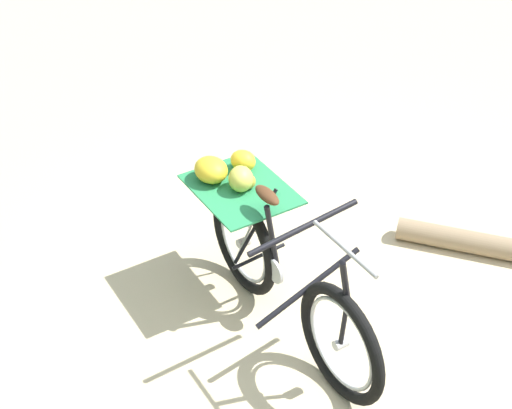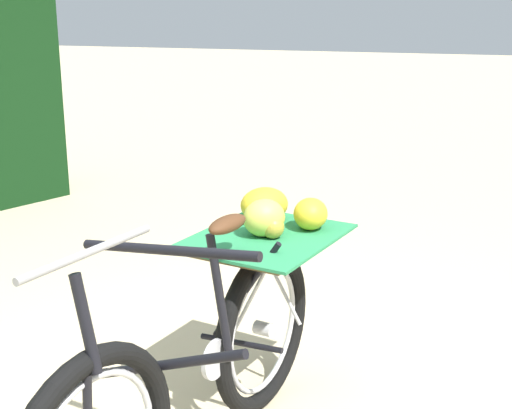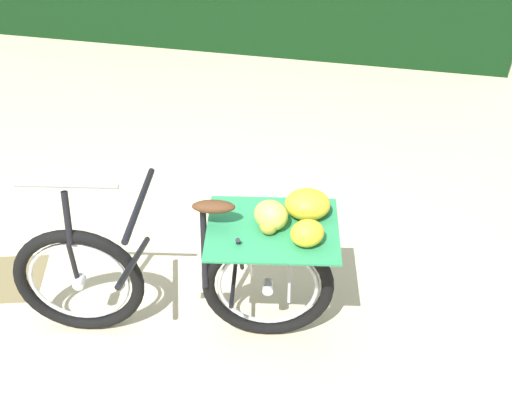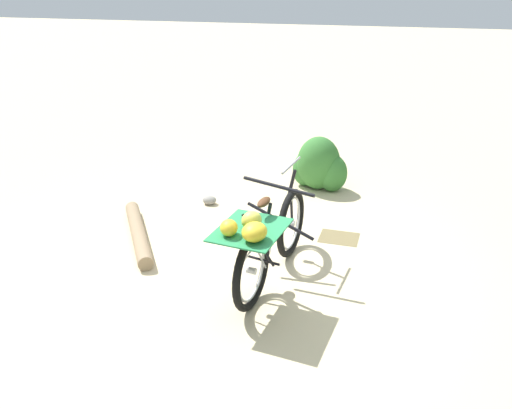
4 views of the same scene
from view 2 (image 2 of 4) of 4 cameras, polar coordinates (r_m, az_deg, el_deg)
The scene contains 1 object.
bicycle at distance 2.65m, azimuth -3.65°, elevation -11.18°, with size 0.73×1.80×1.03m.
Camera 2 is at (1.07, -1.92, 1.67)m, focal length 48.31 mm.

